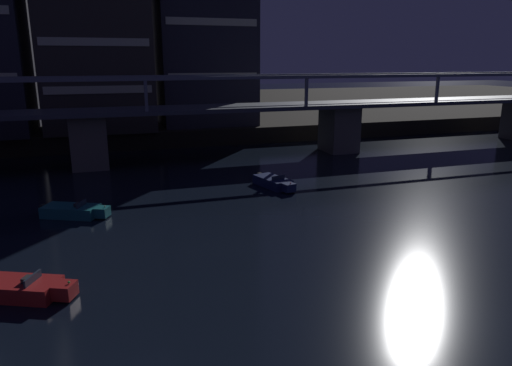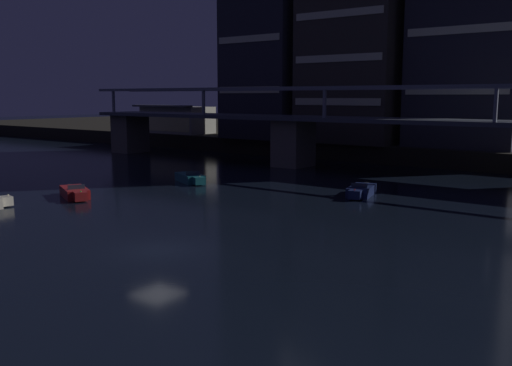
% 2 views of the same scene
% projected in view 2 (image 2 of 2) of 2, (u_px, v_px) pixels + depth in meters
% --- Properties ---
extents(ground_plane, '(400.00, 400.00, 0.00)m').
position_uv_depth(ground_plane, '(157.00, 251.00, 30.57)').
color(ground_plane, black).
extents(river_bridge, '(93.62, 6.40, 9.38)m').
position_uv_depth(river_bridge, '(412.00, 136.00, 58.12)').
color(river_bridge, '#605B51').
rests_on(river_bridge, ground).
extents(tower_west_low, '(11.44, 14.10, 35.57)m').
position_uv_depth(tower_west_low, '(277.00, 17.00, 82.96)').
color(tower_west_low, '#282833').
rests_on(tower_west_low, far_riverbank).
extents(tower_west_tall, '(13.28, 12.16, 27.70)m').
position_uv_depth(tower_west_tall, '(360.00, 39.00, 75.00)').
color(tower_west_tall, '#38332D').
rests_on(tower_west_tall, far_riverbank).
extents(tower_central, '(12.80, 10.61, 34.36)m').
position_uv_depth(tower_central, '(474.00, 3.00, 66.86)').
color(tower_central, '#282833').
rests_on(tower_central, far_riverbank).
extents(waterfront_pavilion, '(12.40, 7.40, 4.70)m').
position_uv_depth(waterfront_pavilion, '(177.00, 120.00, 94.75)').
color(waterfront_pavilion, '#B2AD9E').
rests_on(waterfront_pavilion, far_riverbank).
extents(speedboat_near_center, '(2.72, 5.19, 1.16)m').
position_uv_depth(speedboat_near_center, '(361.00, 191.00, 47.42)').
color(speedboat_near_center, '#19234C').
rests_on(speedboat_near_center, ground).
extents(speedboat_near_right, '(4.95, 3.38, 1.16)m').
position_uv_depth(speedboat_near_right, '(191.00, 178.00, 54.85)').
color(speedboat_near_right, '#196066').
rests_on(speedboat_near_right, ground).
extents(speedboat_mid_center, '(4.99, 3.29, 1.16)m').
position_uv_depth(speedboat_mid_center, '(75.00, 193.00, 46.54)').
color(speedboat_mid_center, maroon).
rests_on(speedboat_mid_center, ground).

